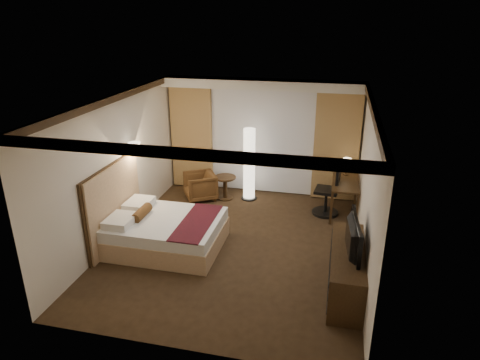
% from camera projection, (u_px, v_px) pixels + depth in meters
% --- Properties ---
extents(floor, '(4.50, 5.50, 0.01)m').
position_uv_depth(floor, '(235.00, 245.00, 7.99)').
color(floor, '#2F2012').
rests_on(floor, ground).
extents(ceiling, '(4.50, 5.50, 0.01)m').
position_uv_depth(ceiling, '(234.00, 101.00, 7.01)').
color(ceiling, white).
rests_on(ceiling, back_wall).
extents(back_wall, '(4.50, 0.02, 2.70)m').
position_uv_depth(back_wall, '(263.00, 137.00, 10.00)').
color(back_wall, silver).
rests_on(back_wall, floor).
extents(left_wall, '(0.02, 5.50, 2.70)m').
position_uv_depth(left_wall, '(118.00, 168.00, 7.98)').
color(left_wall, silver).
rests_on(left_wall, floor).
extents(right_wall, '(0.02, 5.50, 2.70)m').
position_uv_depth(right_wall, '(368.00, 189.00, 7.03)').
color(right_wall, silver).
rests_on(right_wall, floor).
extents(crown_molding, '(4.50, 5.50, 0.12)m').
position_uv_depth(crown_molding, '(235.00, 104.00, 7.04)').
color(crown_molding, black).
rests_on(crown_molding, ceiling).
extents(soffit, '(4.50, 0.50, 0.20)m').
position_uv_depth(soffit, '(262.00, 84.00, 9.32)').
color(soffit, white).
rests_on(soffit, ceiling).
extents(curtain_sheer, '(2.48, 0.04, 2.45)m').
position_uv_depth(curtain_sheer, '(262.00, 142.00, 9.96)').
color(curtain_sheer, silver).
rests_on(curtain_sheer, back_wall).
extents(curtain_left_drape, '(1.00, 0.14, 2.45)m').
position_uv_depth(curtain_left_drape, '(192.00, 138.00, 10.27)').
color(curtain_left_drape, tan).
rests_on(curtain_left_drape, back_wall).
extents(curtain_right_drape, '(1.00, 0.14, 2.45)m').
position_uv_depth(curtain_right_drape, '(336.00, 147.00, 9.55)').
color(curtain_right_drape, tan).
rests_on(curtain_right_drape, back_wall).
extents(wall_sconce, '(0.24, 0.24, 0.24)m').
position_uv_depth(wall_sconce, '(135.00, 148.00, 8.23)').
color(wall_sconce, white).
rests_on(wall_sconce, left_wall).
extents(bed, '(1.97, 1.54, 0.58)m').
position_uv_depth(bed, '(167.00, 233.00, 7.83)').
color(bed, white).
rests_on(bed, floor).
extents(headboard, '(0.12, 1.84, 1.50)m').
position_uv_depth(headboard, '(115.00, 205.00, 7.87)').
color(headboard, tan).
rests_on(headboard, floor).
extents(armchair, '(0.88, 0.90, 0.69)m').
position_uv_depth(armchair, '(200.00, 185.00, 9.87)').
color(armchair, '#523418').
rests_on(armchair, floor).
extents(side_table, '(0.50, 0.50, 0.55)m').
position_uv_depth(side_table, '(225.00, 188.00, 9.91)').
color(side_table, black).
rests_on(side_table, floor).
extents(floor_lamp, '(0.36, 0.36, 1.69)m').
position_uv_depth(floor_lamp, '(249.00, 164.00, 9.69)').
color(floor_lamp, white).
rests_on(floor_lamp, floor).
extents(desk, '(0.55, 1.16, 0.75)m').
position_uv_depth(desk, '(344.00, 198.00, 9.08)').
color(desk, black).
rests_on(desk, floor).
extents(desk_lamp, '(0.18, 0.18, 0.34)m').
position_uv_depth(desk_lamp, '(346.00, 168.00, 9.27)').
color(desk_lamp, '#FFD899').
rests_on(desk_lamp, desk).
extents(office_chair, '(0.63, 0.63, 1.17)m').
position_uv_depth(office_chair, '(327.00, 189.00, 9.03)').
color(office_chair, black).
rests_on(office_chair, floor).
extents(dresser, '(0.50, 1.83, 0.71)m').
position_uv_depth(dresser, '(346.00, 270.00, 6.57)').
color(dresser, black).
rests_on(dresser, floor).
extents(television, '(0.72, 1.13, 0.14)m').
position_uv_depth(television, '(348.00, 231.00, 6.34)').
color(television, black).
rests_on(television, dresser).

